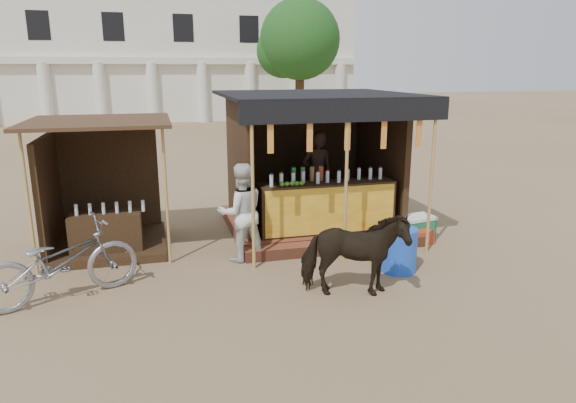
% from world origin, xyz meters
% --- Properties ---
extents(ground, '(120.00, 120.00, 0.00)m').
position_xyz_m(ground, '(0.00, 0.00, 0.00)').
color(ground, '#846B4C').
rests_on(ground, ground).
extents(main_stall, '(3.60, 3.61, 2.78)m').
position_xyz_m(main_stall, '(1.01, 3.36, 1.03)').
color(main_stall, brown).
rests_on(main_stall, ground).
extents(secondary_stall, '(2.40, 2.40, 2.38)m').
position_xyz_m(secondary_stall, '(-3.17, 3.24, 0.85)').
color(secondary_stall, '#362213').
rests_on(secondary_stall, ground).
extents(cow, '(1.64, 1.05, 1.28)m').
position_xyz_m(cow, '(0.59, 0.12, 0.64)').
color(cow, black).
rests_on(cow, ground).
extents(motorbike, '(2.32, 1.54, 1.15)m').
position_xyz_m(motorbike, '(-3.49, 1.07, 0.58)').
color(motorbike, gray).
rests_on(motorbike, ground).
extents(bystander, '(0.89, 0.73, 1.71)m').
position_xyz_m(bystander, '(-0.72, 2.00, 0.85)').
color(bystander, silver).
rests_on(bystander, ground).
extents(blue_barrel, '(0.67, 0.67, 0.73)m').
position_xyz_m(blue_barrel, '(1.68, 0.84, 0.36)').
color(blue_barrel, blue).
rests_on(blue_barrel, ground).
extents(red_crate, '(0.47, 0.44, 0.27)m').
position_xyz_m(red_crate, '(2.71, 2.00, 0.13)').
color(red_crate, '#A7311B').
rests_on(red_crate, ground).
extents(cooler, '(0.71, 0.56, 0.46)m').
position_xyz_m(cooler, '(2.78, 2.26, 0.23)').
color(cooler, '#186E41').
rests_on(cooler, ground).
extents(background_building, '(26.00, 7.45, 8.18)m').
position_xyz_m(background_building, '(-2.00, 29.94, 3.98)').
color(background_building, silver).
rests_on(background_building, ground).
extents(tree, '(4.50, 4.40, 7.00)m').
position_xyz_m(tree, '(5.81, 22.14, 4.63)').
color(tree, '#382314').
rests_on(tree, ground).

